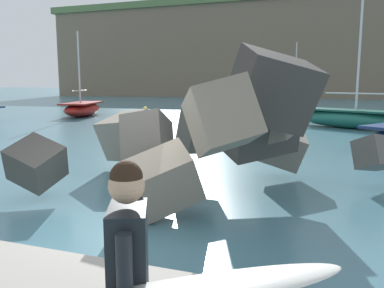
{
  "coord_description": "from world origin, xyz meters",
  "views": [
    {
      "loc": [
        3.43,
        -5.89,
        2.44
      ],
      "look_at": [
        1.18,
        0.5,
        1.4
      ],
      "focal_mm": 36.74,
      "sensor_mm": 36.0,
      "label": 1
    }
  ],
  "objects_px": {
    "boat_near_right": "(347,118)",
    "mooring_buoy_inner": "(145,109)",
    "station_building_west": "(310,1)",
    "mooring_buoy_middle": "(208,106)",
    "station_building_central": "(218,0)",
    "boat_near_left": "(82,109)",
    "boat_mid_left": "(291,101)",
    "station_building_annex": "(217,5)",
    "station_building_east": "(208,11)"
  },
  "relations": [
    {
      "from": "boat_near_left",
      "to": "station_building_west",
      "type": "distance_m",
      "value": 66.01
    },
    {
      "from": "boat_near_left",
      "to": "mooring_buoy_inner",
      "type": "bearing_deg",
      "value": 69.83
    },
    {
      "from": "boat_mid_left",
      "to": "boat_near_right",
      "type": "bearing_deg",
      "value": -76.32
    },
    {
      "from": "mooring_buoy_middle",
      "to": "boat_near_left",
      "type": "bearing_deg",
      "value": -113.79
    },
    {
      "from": "boat_near_left",
      "to": "station_building_annex",
      "type": "xyz_separation_m",
      "value": [
        -6.94,
        61.38,
        19.06
      ]
    },
    {
      "from": "boat_near_left",
      "to": "mooring_buoy_inner",
      "type": "height_order",
      "value": "boat_near_left"
    },
    {
      "from": "boat_near_left",
      "to": "boat_near_right",
      "type": "distance_m",
      "value": 18.75
    },
    {
      "from": "boat_near_left",
      "to": "mooring_buoy_inner",
      "type": "distance_m",
      "value": 6.54
    },
    {
      "from": "mooring_buoy_middle",
      "to": "station_building_central",
      "type": "distance_m",
      "value": 48.87
    },
    {
      "from": "station_building_west",
      "to": "station_building_east",
      "type": "xyz_separation_m",
      "value": [
        -23.82,
        5.91,
        0.4
      ]
    },
    {
      "from": "station_building_central",
      "to": "station_building_annex",
      "type": "relative_size",
      "value": 0.97
    },
    {
      "from": "mooring_buoy_inner",
      "to": "mooring_buoy_middle",
      "type": "bearing_deg",
      "value": 63.27
    },
    {
      "from": "mooring_buoy_middle",
      "to": "boat_near_right",
      "type": "bearing_deg",
      "value": -50.24
    },
    {
      "from": "boat_near_right",
      "to": "station_building_east",
      "type": "bearing_deg",
      "value": 113.09
    },
    {
      "from": "boat_mid_left",
      "to": "station_building_west",
      "type": "relative_size",
      "value": 0.88
    },
    {
      "from": "mooring_buoy_inner",
      "to": "boat_near_left",
      "type": "bearing_deg",
      "value": -110.17
    },
    {
      "from": "station_building_east",
      "to": "boat_near_left",
      "type": "bearing_deg",
      "value": -80.65
    },
    {
      "from": "station_building_west",
      "to": "station_building_east",
      "type": "relative_size",
      "value": 1.13
    },
    {
      "from": "boat_near_right",
      "to": "station_building_west",
      "type": "height_order",
      "value": "station_building_west"
    },
    {
      "from": "boat_near_right",
      "to": "mooring_buoy_inner",
      "type": "bearing_deg",
      "value": 153.58
    },
    {
      "from": "station_building_central",
      "to": "station_building_annex",
      "type": "height_order",
      "value": "station_building_annex"
    },
    {
      "from": "boat_mid_left",
      "to": "station_building_west",
      "type": "height_order",
      "value": "station_building_west"
    },
    {
      "from": "mooring_buoy_middle",
      "to": "station_building_west",
      "type": "bearing_deg",
      "value": 82.1
    },
    {
      "from": "boat_near_left",
      "to": "station_building_east",
      "type": "height_order",
      "value": "station_building_east"
    },
    {
      "from": "mooring_buoy_inner",
      "to": "station_building_central",
      "type": "height_order",
      "value": "station_building_central"
    },
    {
      "from": "mooring_buoy_middle",
      "to": "station_building_west",
      "type": "xyz_separation_m",
      "value": [
        6.76,
        48.71,
        19.04
      ]
    },
    {
      "from": "station_building_central",
      "to": "boat_near_left",
      "type": "bearing_deg",
      "value": -84.57
    },
    {
      "from": "boat_mid_left",
      "to": "station_building_central",
      "type": "relative_size",
      "value": 1.17
    },
    {
      "from": "station_building_central",
      "to": "station_building_annex",
      "type": "distance_m",
      "value": 4.85
    },
    {
      "from": "boat_near_left",
      "to": "boat_near_right",
      "type": "bearing_deg",
      "value": -6.16
    },
    {
      "from": "boat_near_left",
      "to": "station_building_central",
      "type": "relative_size",
      "value": 1.07
    },
    {
      "from": "station_building_west",
      "to": "station_building_central",
      "type": "xyz_separation_m",
      "value": [
        -18.04,
        -5.26,
        0.28
      ]
    },
    {
      "from": "station_building_west",
      "to": "station_building_east",
      "type": "height_order",
      "value": "station_building_east"
    },
    {
      "from": "mooring_buoy_middle",
      "to": "boat_mid_left",
      "type": "bearing_deg",
      "value": 33.12
    },
    {
      "from": "boat_mid_left",
      "to": "station_building_east",
      "type": "bearing_deg",
      "value": 116.64
    },
    {
      "from": "mooring_buoy_inner",
      "to": "station_building_central",
      "type": "relative_size",
      "value": 0.08
    },
    {
      "from": "station_building_west",
      "to": "mooring_buoy_middle",
      "type": "bearing_deg",
      "value": -97.9
    },
    {
      "from": "boat_near_left",
      "to": "mooring_buoy_middle",
      "type": "height_order",
      "value": "boat_near_left"
    },
    {
      "from": "boat_near_right",
      "to": "boat_mid_left",
      "type": "xyz_separation_m",
      "value": [
        -4.97,
        20.42,
        0.03
      ]
    },
    {
      "from": "boat_near_left",
      "to": "station_building_east",
      "type": "relative_size",
      "value": 0.91
    },
    {
      "from": "boat_near_left",
      "to": "station_building_east",
      "type": "distance_m",
      "value": 71.45
    },
    {
      "from": "boat_mid_left",
      "to": "station_building_annex",
      "type": "distance_m",
      "value": 51.31
    },
    {
      "from": "station_building_east",
      "to": "station_building_annex",
      "type": "height_order",
      "value": "station_building_east"
    },
    {
      "from": "station_building_central",
      "to": "boat_mid_left",
      "type": "bearing_deg",
      "value": -63.57
    },
    {
      "from": "boat_near_left",
      "to": "station_building_central",
      "type": "bearing_deg",
      "value": 95.43
    },
    {
      "from": "boat_near_right",
      "to": "mooring_buoy_middle",
      "type": "xyz_separation_m",
      "value": [
        -12.76,
        15.34,
        -0.35
      ]
    },
    {
      "from": "station_building_annex",
      "to": "station_building_east",
      "type": "bearing_deg",
      "value": 122.9
    },
    {
      "from": "station_building_annex",
      "to": "station_building_west",
      "type": "bearing_deg",
      "value": 1.92
    },
    {
      "from": "boat_near_right",
      "to": "mooring_buoy_middle",
      "type": "distance_m",
      "value": 19.96
    },
    {
      "from": "boat_mid_left",
      "to": "mooring_buoy_inner",
      "type": "xyz_separation_m",
      "value": [
        -11.42,
        -12.28,
        -0.38
      ]
    }
  ]
}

